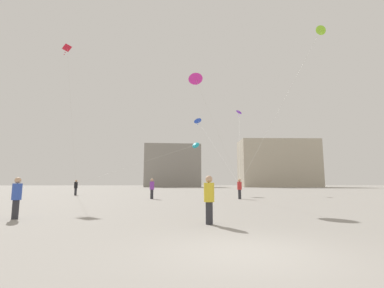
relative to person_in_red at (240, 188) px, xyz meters
name	(u,v)px	position (x,y,z in m)	size (l,w,h in m)	color
ground_plane	(248,253)	(-4.63, -19.16, -1.00)	(300.00, 300.00, 0.00)	gray
person_in_red	(240,188)	(0.00, 0.00, 0.00)	(0.40, 0.40, 1.82)	#2D2D33
person_in_blue	(17,196)	(-12.57, -13.01, -0.07)	(0.37, 0.37, 1.69)	#2D2D33
person_in_purple	(152,188)	(-7.93, 0.75, 0.01)	(0.40, 0.40, 1.84)	#2D2D33
person_in_black	(76,187)	(-17.31, 8.82, -0.01)	(0.39, 0.39, 1.80)	#2D2D33
person_in_yellow	(209,197)	(-4.88, -15.04, -0.05)	(0.38, 0.38, 1.73)	#2D2D33
kite_lime_diamond	(320,33)	(7.69, -1.49, 14.55)	(8.37, 2.11, 14.91)	#8CD12D
kite_cobalt_diamond	(198,121)	(-2.50, 12.82, 9.02)	(3.27, 13.71, 9.18)	blue
kite_cyan_diamond	(195,145)	(-2.58, 17.44, 6.21)	(15.60, 9.37, 6.51)	#1EB2C6
kite_violet_diamond	(239,113)	(3.76, 14.28, 10.68)	(4.33, 15.10, 10.92)	purple
kite_crimson_delta	(68,55)	(-17.28, 3.74, 13.86)	(1.01, 5.67, 14.54)	red
kite_magenta_diamond	(196,79)	(-4.35, -4.24, 8.54)	(5.00, 4.83, 8.68)	#D12899
building_left_hall	(172,166)	(-5.63, 72.59, 6.28)	(19.34, 11.09, 14.55)	gray
building_centre_hall	(278,164)	(30.37, 67.27, 6.91)	(26.43, 12.61, 15.81)	#B2A893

